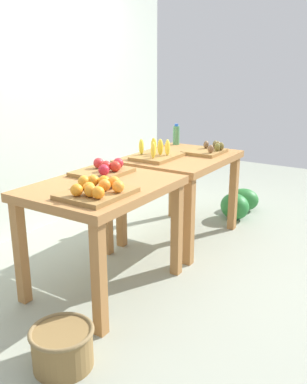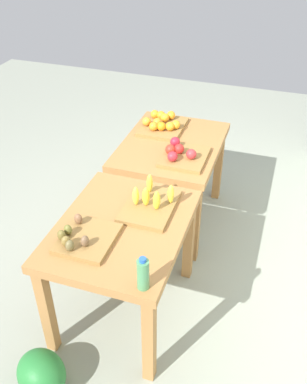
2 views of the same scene
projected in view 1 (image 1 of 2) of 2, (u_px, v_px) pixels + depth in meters
The scene contains 11 objects.
ground_plane at pixel (147, 258), 3.56m from camera, with size 8.00×8.00×0.00m, color gray.
back_wall at pixel (23, 73), 3.82m from camera, with size 4.40×0.12×3.00m, color silver.
display_table_left at pixel (102, 200), 2.91m from camera, with size 1.04×0.80×0.79m.
display_table_right at pixel (181, 168), 3.82m from camera, with size 1.04×0.80×0.79m.
orange_bin at pixel (97, 190), 2.60m from camera, with size 0.44×0.36×0.11m.
apple_bin at pixel (105, 170), 3.12m from camera, with size 0.40×0.34×0.11m.
banana_crate at pixel (157, 154), 3.65m from camera, with size 0.44×0.32×0.17m.
kiwi_bin at pixel (207, 150), 3.87m from camera, with size 0.36×0.33×0.10m.
water_bottle at pixel (176, 135), 4.27m from camera, with size 0.07×0.07×0.21m.
watermelon_pile at pixel (239, 203), 4.55m from camera, with size 0.67×0.42×0.28m.
wicker_basket at pixel (62, 347), 2.26m from camera, with size 0.35×0.35×0.23m.
Camera 1 is at (-2.70, -1.80, 1.57)m, focal length 39.22 mm.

